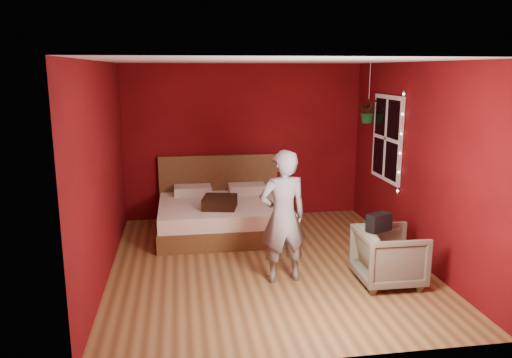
{
  "coord_description": "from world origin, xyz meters",
  "views": [
    {
      "loc": [
        -1.09,
        -6.06,
        2.5
      ],
      "look_at": [
        -0.08,
        0.4,
        1.06
      ],
      "focal_mm": 35.0,
      "sensor_mm": 36.0,
      "label": 1
    }
  ],
  "objects": [
    {
      "name": "room_walls",
      "position": [
        0.0,
        0.0,
        1.68
      ],
      "size": [
        4.04,
        4.54,
        2.62
      ],
      "color": "maroon",
      "rests_on": "ground"
    },
    {
      "name": "person",
      "position": [
        0.1,
        -0.53,
        0.8
      ],
      "size": [
        0.63,
        0.46,
        1.6
      ],
      "primitive_type": "imported",
      "rotation": [
        0.0,
        0.0,
        3.28
      ],
      "color": "slate",
      "rests_on": "ground"
    },
    {
      "name": "armchair",
      "position": [
        1.33,
        -0.81,
        0.34
      ],
      "size": [
        0.75,
        0.73,
        0.67
      ],
      "primitive_type": "imported",
      "rotation": [
        0.0,
        0.0,
        1.56
      ],
      "color": "#6B6B54",
      "rests_on": "ground"
    },
    {
      "name": "fairy_lights",
      "position": [
        1.94,
        0.38,
        1.5
      ],
      "size": [
        0.04,
        0.04,
        1.45
      ],
      "color": "silver",
      "rests_on": "room_walls"
    },
    {
      "name": "throw_pillow",
      "position": [
        -0.52,
        1.05,
        0.58
      ],
      "size": [
        0.57,
        0.57,
        0.17
      ],
      "primitive_type": "cube",
      "rotation": [
        0.0,
        0.0,
        -0.22
      ],
      "color": "#311D10",
      "rests_on": "bed"
    },
    {
      "name": "bed",
      "position": [
        -0.44,
        1.45,
        0.29
      ],
      "size": [
        1.99,
        1.69,
        1.1
      ],
      "color": "brown",
      "rests_on": "ground"
    },
    {
      "name": "window",
      "position": [
        1.97,
        0.9,
        1.5
      ],
      "size": [
        0.05,
        0.97,
        1.27
      ],
      "color": "white",
      "rests_on": "room_walls"
    },
    {
      "name": "handbag",
      "position": [
        1.17,
        -0.84,
        0.78
      ],
      "size": [
        0.32,
        0.25,
        0.21
      ],
      "primitive_type": "cube",
      "rotation": [
        0.0,
        0.0,
        0.41
      ],
      "color": "black",
      "rests_on": "armchair"
    },
    {
      "name": "hanging_plant",
      "position": [
        1.88,
        1.47,
        1.86
      ],
      "size": [
        0.43,
        0.41,
        0.93
      ],
      "color": "silver",
      "rests_on": "room_walls"
    },
    {
      "name": "floor",
      "position": [
        0.0,
        0.0,
        0.0
      ],
      "size": [
        4.5,
        4.5,
        0.0
      ],
      "primitive_type": "plane",
      "color": "olive",
      "rests_on": "ground"
    }
  ]
}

